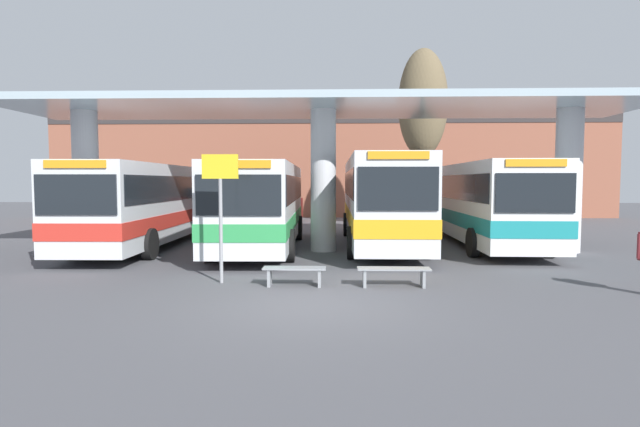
% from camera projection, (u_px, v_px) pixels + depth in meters
% --- Properties ---
extents(ground_plane, '(100.00, 100.00, 0.00)m').
position_uv_depth(ground_plane, '(313.00, 304.00, 10.28)').
color(ground_plane, '#4C4C51').
extents(townhouse_backdrop, '(40.00, 0.58, 8.67)m').
position_uv_depth(townhouse_backdrop, '(330.00, 146.00, 35.01)').
color(townhouse_backdrop, brown).
rests_on(townhouse_backdrop, ground_plane).
extents(station_canopy, '(22.52, 5.32, 5.35)m').
position_uv_depth(station_canopy, '(323.00, 130.00, 17.97)').
color(station_canopy, silver).
rests_on(station_canopy, ground_plane).
extents(transit_bus_left_bay, '(2.93, 11.64, 3.16)m').
position_uv_depth(transit_bus_left_bay, '(150.00, 201.00, 19.61)').
color(transit_bus_left_bay, silver).
rests_on(transit_bus_left_bay, ground_plane).
extents(transit_bus_center_bay, '(3.04, 10.55, 3.15)m').
position_uv_depth(transit_bus_center_bay, '(262.00, 202.00, 18.79)').
color(transit_bus_center_bay, silver).
rests_on(transit_bus_center_bay, ground_plane).
extents(transit_bus_right_bay, '(2.74, 11.96, 3.40)m').
position_uv_depth(transit_bus_right_bay, '(379.00, 197.00, 19.82)').
color(transit_bus_right_bay, silver).
rests_on(transit_bus_right_bay, ground_plane).
extents(transit_bus_far_right_bay, '(2.88, 10.58, 3.21)m').
position_uv_depth(transit_bus_far_right_bay, '(485.00, 200.00, 19.74)').
color(transit_bus_far_right_bay, white).
rests_on(transit_bus_far_right_bay, ground_plane).
extents(waiting_bench_near_pillar, '(1.52, 0.44, 0.46)m').
position_uv_depth(waiting_bench_near_pillar, '(294.00, 272.00, 12.06)').
color(waiting_bench_near_pillar, gray).
rests_on(waiting_bench_near_pillar, ground_plane).
extents(waiting_bench_mid_platform, '(1.75, 0.44, 0.46)m').
position_uv_depth(waiting_bench_mid_platform, '(394.00, 273.00, 11.98)').
color(waiting_bench_mid_platform, gray).
rests_on(waiting_bench_mid_platform, ground_plane).
extents(info_sign_platform, '(0.90, 0.09, 3.20)m').
position_uv_depth(info_sign_platform, '(220.00, 192.00, 12.33)').
color(info_sign_platform, gray).
rests_on(info_sign_platform, ground_plane).
extents(poplar_tree_behind_left, '(2.61, 2.61, 9.57)m').
position_uv_depth(poplar_tree_behind_left, '(423.00, 104.00, 26.48)').
color(poplar_tree_behind_left, brown).
rests_on(poplar_tree_behind_left, ground_plane).
extents(parked_car_street, '(4.38, 2.26, 2.15)m').
position_uv_depth(parked_car_street, '(268.00, 205.00, 31.74)').
color(parked_car_street, maroon).
rests_on(parked_car_street, ground_plane).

